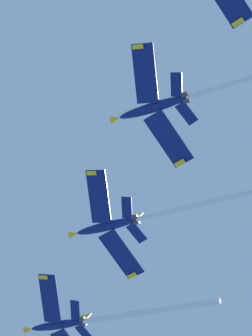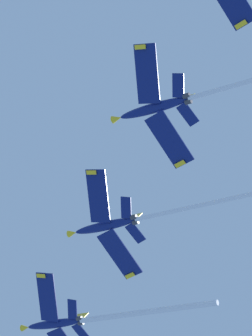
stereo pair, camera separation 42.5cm
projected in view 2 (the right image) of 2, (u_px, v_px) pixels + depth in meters
jet_lead at (84, 320)px, 136.52m from camera, size 31.05×24.66×19.25m
jet_second at (133, 220)px, 127.12m from camera, size 34.38×26.44×19.93m
jet_third at (183, 100)px, 115.78m from camera, size 31.51×24.96×19.11m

